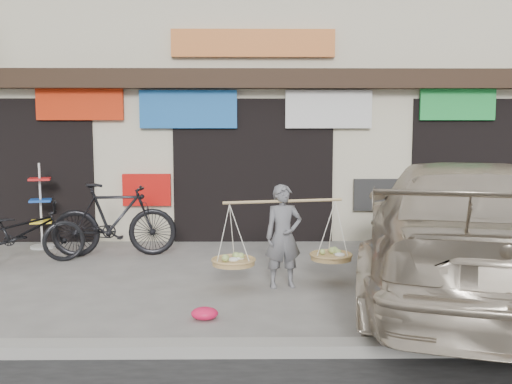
{
  "coord_description": "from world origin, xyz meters",
  "views": [
    {
      "loc": [
        -0.06,
        -7.24,
        2.14
      ],
      "look_at": [
        0.03,
        0.9,
        1.24
      ],
      "focal_mm": 40.0,
      "sensor_mm": 36.0,
      "label": 1
    }
  ],
  "objects_px": {
    "bike_1": "(114,220)",
    "suv": "(465,230)",
    "display_rack": "(41,214)",
    "street_vendor": "(283,241)",
    "bike_0": "(20,233)"
  },
  "relations": [
    {
      "from": "bike_1",
      "to": "suv",
      "type": "xyz_separation_m",
      "value": [
        4.99,
        -2.4,
        0.25
      ]
    },
    {
      "from": "bike_1",
      "to": "suv",
      "type": "height_order",
      "value": "suv"
    },
    {
      "from": "display_rack",
      "to": "street_vendor",
      "type": "bearing_deg",
      "value": -31.84
    },
    {
      "from": "suv",
      "to": "display_rack",
      "type": "bearing_deg",
      "value": -10.93
    },
    {
      "from": "bike_0",
      "to": "street_vendor",
      "type": "bearing_deg",
      "value": -130.83
    },
    {
      "from": "street_vendor",
      "to": "suv",
      "type": "xyz_separation_m",
      "value": [
        2.26,
        -0.49,
        0.24
      ]
    },
    {
      "from": "bike_1",
      "to": "display_rack",
      "type": "xyz_separation_m",
      "value": [
        -1.48,
        0.7,
        -0.0
      ]
    },
    {
      "from": "bike_0",
      "to": "bike_1",
      "type": "bearing_deg",
      "value": -89.0
    },
    {
      "from": "bike_1",
      "to": "suv",
      "type": "relative_size",
      "value": 0.32
    },
    {
      "from": "street_vendor",
      "to": "suv",
      "type": "bearing_deg",
      "value": -24.63
    },
    {
      "from": "bike_0",
      "to": "suv",
      "type": "height_order",
      "value": "suv"
    },
    {
      "from": "bike_0",
      "to": "bike_1",
      "type": "distance_m",
      "value": 1.47
    },
    {
      "from": "street_vendor",
      "to": "bike_1",
      "type": "xyz_separation_m",
      "value": [
        -2.73,
        1.91,
        -0.01
      ]
    },
    {
      "from": "street_vendor",
      "to": "display_rack",
      "type": "bearing_deg",
      "value": 135.67
    },
    {
      "from": "bike_0",
      "to": "suv",
      "type": "bearing_deg",
      "value": -128.82
    }
  ]
}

